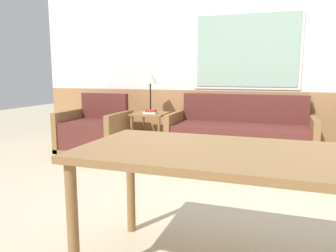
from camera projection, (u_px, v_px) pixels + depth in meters
ground_plane at (231, 228)px, 2.44m from camera, size 16.00×16.00×0.00m
wall_back at (261, 58)px, 4.68m from camera, size 7.20×0.09×2.70m
couch at (240, 138)px, 4.47m from camera, size 1.93×0.78×0.84m
armchair at (95, 133)px, 4.85m from camera, size 0.93×0.76×0.83m
side_table at (151, 120)px, 4.87m from camera, size 0.49×0.49×0.56m
table_lamp at (150, 80)px, 4.87m from camera, size 0.21×0.21×0.61m
book_stack at (150, 112)px, 4.75m from camera, size 0.20×0.17×0.06m
dining_table at (241, 165)px, 1.71m from camera, size 1.74×0.81×0.74m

